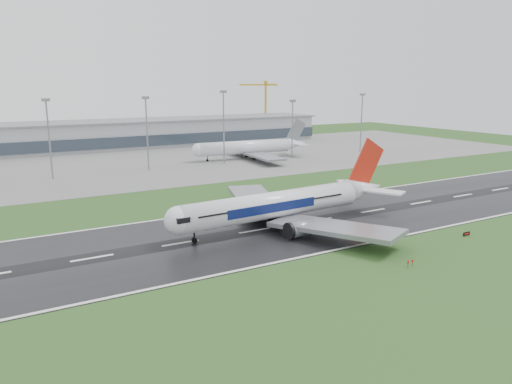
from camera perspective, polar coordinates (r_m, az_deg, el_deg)
ground at (r=134.18m, az=7.30°, el=-3.30°), size 520.00×520.00×0.00m
runway at (r=134.17m, az=7.30°, el=-3.28°), size 400.00×45.00×0.10m
apron at (r=243.45m, az=-10.73°, el=3.72°), size 400.00×130.00×0.08m
terminal at (r=299.49m, az=-14.62°, el=6.59°), size 240.00×36.00×15.00m
main_airliner at (r=126.44m, az=3.77°, el=0.58°), size 72.63×69.57×20.26m
parked_airliner at (r=242.30m, az=-0.79°, el=6.10°), size 67.31×63.34×18.41m
tower_crane at (r=353.31m, az=1.13°, el=9.79°), size 37.77×14.60×39.10m
runway_sign at (r=130.01m, az=23.45°, el=-4.54°), size 2.27×0.92×1.04m
floodmast_1 at (r=205.12m, az=-23.06°, el=5.54°), size 0.64×0.64×29.93m
floodmast_2 at (r=213.17m, az=-12.63°, el=6.50°), size 0.64×0.64×30.24m
floodmast_3 at (r=226.42m, az=-3.80°, el=7.40°), size 0.64×0.64×32.47m
floodmast_4 at (r=245.70m, az=4.27°, el=7.23°), size 0.64×0.64×27.72m
floodmast_5 at (r=273.48m, az=12.23°, el=7.80°), size 0.64×0.64×30.35m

